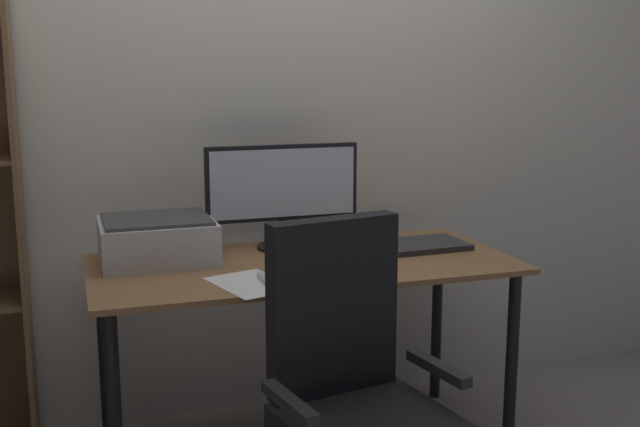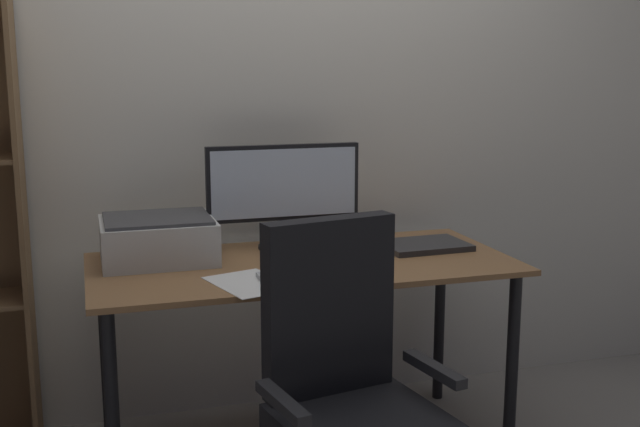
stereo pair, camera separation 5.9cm
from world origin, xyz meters
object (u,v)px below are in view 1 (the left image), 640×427
(desk, at_px, (303,284))
(office_chair, at_px, (357,418))
(monitor, at_px, (283,189))
(mouse, at_px, (365,267))
(laptop, at_px, (423,245))
(keyboard, at_px, (304,275))
(coffee_mug, at_px, (319,247))
(printer, at_px, (157,240))

(desk, bearing_deg, office_chair, -94.33)
(monitor, distance_m, mouse, 0.50)
(monitor, bearing_deg, laptop, -16.91)
(keyboard, xyz_separation_m, coffee_mug, (0.13, 0.23, 0.03))
(monitor, relative_size, office_chair, 0.58)
(keyboard, relative_size, coffee_mug, 3.02)
(coffee_mug, bearing_deg, desk, -163.39)
(monitor, relative_size, mouse, 6.15)
(coffee_mug, height_order, laptop, coffee_mug)
(office_chair, bearing_deg, desk, 74.78)
(keyboard, height_order, printer, printer)
(desk, bearing_deg, coffee_mug, 16.61)
(mouse, height_order, laptop, mouse)
(mouse, bearing_deg, monitor, 98.60)
(monitor, bearing_deg, coffee_mug, -68.10)
(coffee_mug, xyz_separation_m, printer, (-0.56, 0.14, 0.04))
(printer, bearing_deg, desk, -17.81)
(keyboard, bearing_deg, mouse, 3.96)
(monitor, bearing_deg, printer, -173.14)
(desk, height_order, printer, printer)
(laptop, bearing_deg, keyboard, -156.73)
(desk, xyz_separation_m, keyboard, (-0.06, -0.21, 0.09))
(monitor, relative_size, laptop, 1.84)
(mouse, distance_m, coffee_mug, 0.24)
(desk, relative_size, printer, 3.77)
(mouse, height_order, office_chair, office_chair)
(keyboard, bearing_deg, desk, 73.40)
(desk, relative_size, coffee_mug, 15.70)
(keyboard, bearing_deg, office_chair, -89.35)
(desk, bearing_deg, laptop, 6.80)
(desk, xyz_separation_m, mouse, (0.16, -0.19, 0.10))
(coffee_mug, height_order, office_chair, office_chair)
(coffee_mug, bearing_deg, keyboard, -118.92)
(office_chair, bearing_deg, keyboard, 80.18)
(mouse, height_order, printer, printer)
(desk, relative_size, mouse, 15.70)
(desk, xyz_separation_m, coffee_mug, (0.07, 0.02, 0.13))
(monitor, height_order, mouse, monitor)
(monitor, bearing_deg, mouse, -66.83)
(keyboard, bearing_deg, monitor, 83.10)
(desk, height_order, laptop, laptop)
(keyboard, relative_size, printer, 0.72)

